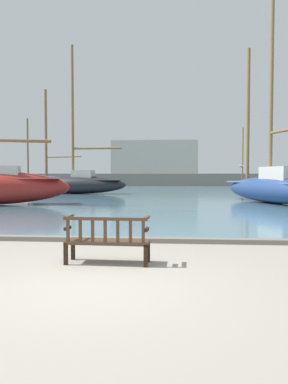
{
  "coord_description": "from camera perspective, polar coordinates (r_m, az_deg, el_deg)",
  "views": [
    {
      "loc": [
        1.28,
        -5.57,
        1.71
      ],
      "look_at": [
        -0.01,
        10.0,
        1.0
      ],
      "focal_mm": 35.0,
      "sensor_mm": 36.0,
      "label": 1
    }
  ],
  "objects": [
    {
      "name": "sailboat_nearest_port",
      "position": [
        33.13,
        -10.37,
        1.49
      ],
      "size": [
        9.13,
        3.01,
        12.81
      ],
      "color": "black",
      "rests_on": "harbor_water"
    },
    {
      "name": "park_bench",
      "position": [
        7.29,
        -5.62,
        -7.21
      ],
      "size": [
        1.62,
        0.58,
        0.92
      ],
      "color": "black",
      "rests_on": "ground"
    },
    {
      "name": "quay_edge_kerb",
      "position": [
        9.65,
        -3.0,
        -7.25
      ],
      "size": [
        40.0,
        0.3,
        0.12
      ],
      "primitive_type": "cube",
      "color": "slate",
      "rests_on": "ground"
    },
    {
      "name": "harbor_water",
      "position": [
        49.61,
        3.24,
        0.67
      ],
      "size": [
        100.0,
        80.0,
        0.08
      ],
      "primitive_type": "cube",
      "color": "slate",
      "rests_on": "ground"
    },
    {
      "name": "ground_plane",
      "position": [
        5.96,
        -8.13,
        -14.1
      ],
      "size": [
        160.0,
        160.0,
        0.0
      ],
      "primitive_type": "plane",
      "color": "gray"
    },
    {
      "name": "sailboat_nearest_starboard",
      "position": [
        45.7,
        14.73,
        1.26
      ],
      "size": [
        3.33,
        6.27,
        7.24
      ],
      "color": "black",
      "rests_on": "harbor_water"
    },
    {
      "name": "sailboat_centre_channel",
      "position": [
        23.1,
        19.04,
        1.03
      ],
      "size": [
        5.14,
        9.97,
        12.84
      ],
      "color": "navy",
      "rests_on": "harbor_water"
    },
    {
      "name": "sailboat_far_starboard",
      "position": [
        47.11,
        -14.43,
        1.64
      ],
      "size": [
        10.33,
        5.32,
        10.96
      ],
      "color": "navy",
      "rests_on": "harbor_water"
    },
    {
      "name": "far_breakwater",
      "position": [
        55.87,
        2.78,
        3.06
      ],
      "size": [
        51.01,
        2.4,
        6.84
      ],
      "color": "slate",
      "rests_on": "ground"
    }
  ]
}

